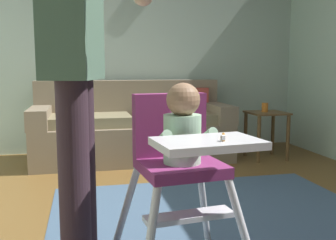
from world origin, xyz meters
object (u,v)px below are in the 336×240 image
couch (133,129)px  sippy_cup (265,107)px  high_chair (181,148)px  side_table (266,124)px  adult_standing (76,67)px

couch → sippy_cup: couch is taller
sippy_cup → couch: bearing=167.4°
high_chair → side_table: bearing=138.5°
couch → high_chair: (-0.10, -2.53, 0.31)m
couch → sippy_cup: (1.42, -0.32, 0.24)m
adult_standing → side_table: 2.96m
side_table → adult_standing: bearing=-133.8°
side_table → couch: bearing=167.6°
adult_standing → side_table: (2.00, 2.09, -0.62)m
adult_standing → side_table: bearing=60.1°
side_table → sippy_cup: 0.19m
high_chair → sippy_cup: high_chair is taller
couch → high_chair: high_chair is taller
couch → high_chair: 2.55m
couch → high_chair: size_ratio=2.25×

